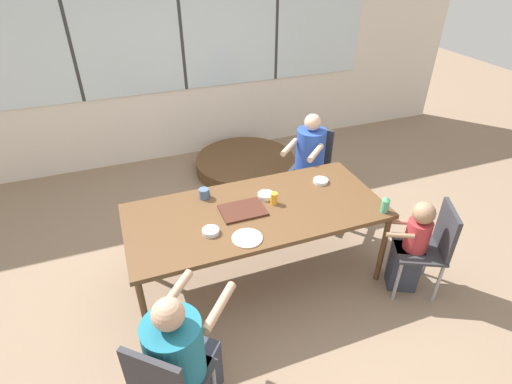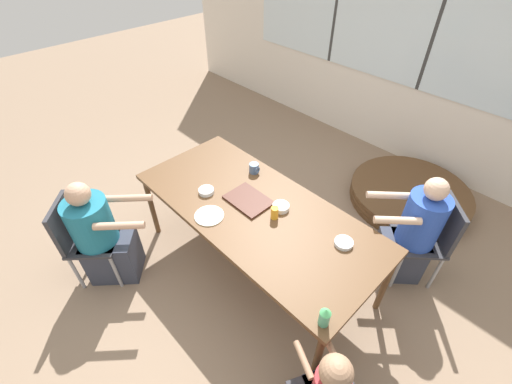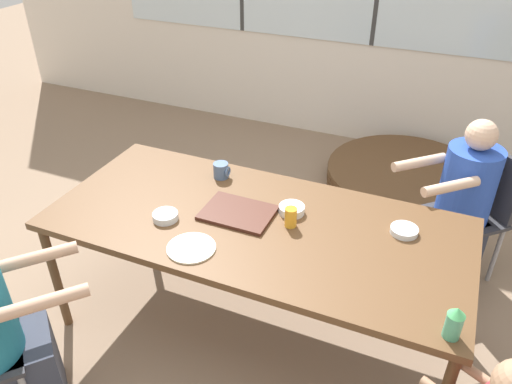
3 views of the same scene
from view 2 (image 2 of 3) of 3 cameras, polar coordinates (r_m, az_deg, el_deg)
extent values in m
plane|color=#8C725B|center=(3.40, 0.00, -12.09)|extent=(16.00, 16.00, 0.00)
cube|color=silver|center=(4.59, 27.06, 20.17)|extent=(8.40, 0.06, 2.80)
cube|color=silver|center=(4.49, 27.89, 23.09)|extent=(5.20, 0.02, 1.38)
cube|color=#333333|center=(5.06, 13.24, 27.93)|extent=(0.04, 0.01, 1.38)
cube|color=#333333|center=(4.48, 27.86, 23.08)|extent=(0.04, 0.01, 1.38)
cube|color=brown|center=(2.84, 0.00, -3.04)|extent=(2.19, 0.99, 0.04)
cylinder|color=brown|center=(3.59, -16.97, -2.36)|extent=(0.05, 0.05, 0.72)
cylinder|color=brown|center=(2.59, 10.09, -26.03)|extent=(0.05, 0.05, 0.72)
cylinder|color=brown|center=(3.92, -5.97, 3.75)|extent=(0.05, 0.05, 0.72)
cylinder|color=brown|center=(3.04, 20.80, -13.95)|extent=(0.05, 0.05, 0.72)
cube|color=#333338|center=(3.33, 25.36, -7.32)|extent=(0.57, 0.57, 0.03)
cube|color=#333338|center=(3.26, 29.38, -4.61)|extent=(0.29, 0.30, 0.42)
cylinder|color=#99999E|center=(3.33, 22.33, -12.17)|extent=(0.03, 0.03, 0.43)
cylinder|color=#99999E|center=(3.53, 20.99, -7.80)|extent=(0.03, 0.03, 0.43)
cylinder|color=#99999E|center=(3.46, 27.72, -11.89)|extent=(0.03, 0.03, 0.43)
cylinder|color=#99999E|center=(3.66, 26.07, -7.71)|extent=(0.03, 0.03, 0.43)
cube|color=#333338|center=(3.33, -25.36, -7.32)|extent=(0.56, 0.56, 0.03)
cube|color=#333338|center=(3.26, -29.38, -4.61)|extent=(0.31, 0.28, 0.42)
cylinder|color=#99999E|center=(3.53, -20.98, -7.80)|extent=(0.03, 0.03, 0.43)
cylinder|color=#99999E|center=(3.33, -22.32, -12.16)|extent=(0.03, 0.03, 0.43)
cylinder|color=#99999E|center=(3.66, -26.07, -7.70)|extent=(0.03, 0.03, 0.43)
cylinder|color=#99999E|center=(3.46, -27.72, -11.88)|extent=(0.03, 0.03, 0.43)
cylinder|color=#99999E|center=(2.72, 13.13, -28.42)|extent=(0.03, 0.03, 0.43)
cube|color=#333847|center=(3.44, 22.71, -9.76)|extent=(0.49, 0.48, 0.46)
cylinder|color=#284CB7|center=(3.15, 26.00, -4.20)|extent=(0.33, 0.33, 0.49)
sphere|color=#DBB293|center=(2.94, 27.88, 0.43)|extent=(0.18, 0.18, 0.18)
cylinder|color=#DBB293|center=(2.86, 22.51, -4.40)|extent=(0.30, 0.29, 0.06)
cylinder|color=#DBB293|center=(3.06, 21.18, -0.51)|extent=(0.30, 0.29, 0.06)
cube|color=#333847|center=(3.44, -22.61, -9.76)|extent=(0.52, 0.53, 0.46)
cylinder|color=#1E7089|center=(3.16, -25.86, -4.55)|extent=(0.36, 0.36, 0.43)
sphere|color=tan|center=(2.97, -27.57, -0.32)|extent=(0.19, 0.19, 0.19)
cylinder|color=tan|center=(3.09, -20.45, -0.97)|extent=(0.30, 0.33, 0.06)
cylinder|color=tan|center=(2.87, -21.85, -5.25)|extent=(0.30, 0.33, 0.06)
sphere|color=#A37A5B|center=(2.07, 13.21, -27.17)|extent=(0.19, 0.19, 0.19)
cylinder|color=#A37A5B|center=(2.26, 7.93, -25.93)|extent=(0.22, 0.14, 0.04)
cylinder|color=#A37A5B|center=(2.31, 12.50, -24.32)|extent=(0.22, 0.14, 0.04)
cube|color=#472319|center=(2.89, -1.28, -1.33)|extent=(0.37, 0.27, 0.02)
cylinder|color=slate|center=(3.18, -0.34, 4.01)|extent=(0.09, 0.09, 0.09)
torus|color=slate|center=(3.15, 0.22, 3.66)|extent=(0.01, 0.06, 0.06)
cylinder|color=#4CA57F|center=(2.20, 11.31, -19.93)|extent=(0.07, 0.07, 0.12)
cone|color=#4CB266|center=(2.14, 11.59, -18.92)|extent=(0.07, 0.07, 0.04)
cylinder|color=gold|center=(2.72, 3.12, -3.48)|extent=(0.06, 0.06, 0.11)
cylinder|color=white|center=(2.82, 4.17, -2.49)|extent=(0.14, 0.14, 0.04)
cylinder|color=silver|center=(2.64, 14.41, -8.20)|extent=(0.14, 0.14, 0.03)
cylinder|color=silver|center=(3.00, -8.28, 0.17)|extent=(0.13, 0.13, 0.04)
cylinder|color=beige|center=(2.79, -7.80, -3.93)|extent=(0.24, 0.24, 0.01)
cylinder|color=brown|center=(4.40, 23.89, -1.20)|extent=(1.32, 1.32, 0.03)
cylinder|color=brown|center=(4.38, 24.00, -0.91)|extent=(1.34, 1.34, 0.03)
cylinder|color=brown|center=(4.36, 24.10, -0.61)|extent=(1.32, 1.32, 0.03)
cylinder|color=brown|center=(4.34, 24.21, -0.32)|extent=(1.34, 1.34, 0.03)
cylinder|color=brown|center=(4.33, 24.32, -0.02)|extent=(1.32, 1.32, 0.03)
cylinder|color=brown|center=(4.31, 24.42, 0.28)|extent=(1.34, 1.34, 0.03)
camera|label=1|loc=(2.70, -74.60, 13.76)|focal=28.00mm
camera|label=3|loc=(0.93, -66.74, -15.95)|focal=35.00mm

